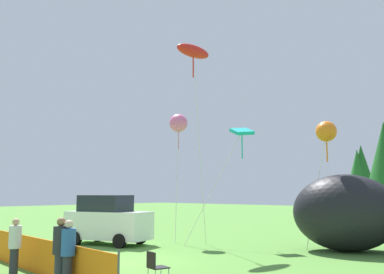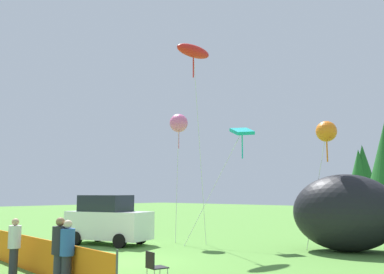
{
  "view_description": "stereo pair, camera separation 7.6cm",
  "coord_description": "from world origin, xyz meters",
  "px_view_note": "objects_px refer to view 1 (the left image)",
  "views": [
    {
      "loc": [
        11.96,
        -9.59,
        2.4
      ],
      "look_at": [
        -0.21,
        4.03,
        4.76
      ],
      "focal_mm": 40.0,
      "sensor_mm": 36.0,
      "label": 1
    },
    {
      "loc": [
        12.02,
        -9.54,
        2.4
      ],
      "look_at": [
        -0.21,
        4.03,
        4.76
      ],
      "focal_mm": 40.0,
      "sensor_mm": 36.0,
      "label": 2
    }
  ],
  "objects_px": {
    "kite_orange_flower": "(326,132)",
    "kite_teal_diamond": "(241,133)",
    "folding_chair": "(155,265)",
    "kite_pink_octopus": "(178,123)",
    "spectator_in_white_shirt": "(68,251)",
    "parked_car": "(108,220)",
    "spectator_in_yellow_shirt": "(15,244)",
    "kite_red_lizard": "(193,52)",
    "spectator_in_grey_shirt": "(60,249)",
    "inflatable_cat": "(371,216)"
  },
  "relations": [
    {
      "from": "kite_orange_flower",
      "to": "kite_teal_diamond",
      "type": "relative_size",
      "value": 0.98
    },
    {
      "from": "folding_chair",
      "to": "kite_pink_octopus",
      "type": "distance_m",
      "value": 11.25
    },
    {
      "from": "spectator_in_white_shirt",
      "to": "kite_orange_flower",
      "type": "height_order",
      "value": "kite_orange_flower"
    },
    {
      "from": "spectator_in_white_shirt",
      "to": "kite_pink_octopus",
      "type": "relative_size",
      "value": 0.27
    },
    {
      "from": "parked_car",
      "to": "kite_pink_octopus",
      "type": "distance_m",
      "value": 5.88
    },
    {
      "from": "spectator_in_white_shirt",
      "to": "kite_teal_diamond",
      "type": "xyz_separation_m",
      "value": [
        -1.94,
        10.39,
        4.25
      ]
    },
    {
      "from": "spectator_in_yellow_shirt",
      "to": "kite_pink_octopus",
      "type": "bearing_deg",
      "value": 104.37
    },
    {
      "from": "folding_chair",
      "to": "kite_red_lizard",
      "type": "relative_size",
      "value": 0.09
    },
    {
      "from": "folding_chair",
      "to": "kite_red_lizard",
      "type": "height_order",
      "value": "kite_red_lizard"
    },
    {
      "from": "folding_chair",
      "to": "kite_orange_flower",
      "type": "height_order",
      "value": "kite_orange_flower"
    },
    {
      "from": "parked_car",
      "to": "spectator_in_grey_shirt",
      "type": "distance_m",
      "value": 9.02
    },
    {
      "from": "parked_car",
      "to": "folding_chair",
      "type": "xyz_separation_m",
      "value": [
        7.99,
        -4.51,
        -0.58
      ]
    },
    {
      "from": "parked_car",
      "to": "spectator_in_white_shirt",
      "type": "xyz_separation_m",
      "value": [
        6.63,
        -6.25,
        -0.17
      ]
    },
    {
      "from": "spectator_in_white_shirt",
      "to": "kite_red_lizard",
      "type": "height_order",
      "value": "kite_red_lizard"
    },
    {
      "from": "spectator_in_yellow_shirt",
      "to": "folding_chair",
      "type": "bearing_deg",
      "value": 24.94
    },
    {
      "from": "parked_car",
      "to": "kite_pink_octopus",
      "type": "bearing_deg",
      "value": 46.6
    },
    {
      "from": "kite_pink_octopus",
      "to": "folding_chair",
      "type": "bearing_deg",
      "value": -49.78
    },
    {
      "from": "parked_car",
      "to": "spectator_in_grey_shirt",
      "type": "relative_size",
      "value": 2.42
    },
    {
      "from": "spectator_in_yellow_shirt",
      "to": "kite_orange_flower",
      "type": "bearing_deg",
      "value": 67.82
    },
    {
      "from": "spectator_in_yellow_shirt",
      "to": "kite_teal_diamond",
      "type": "relative_size",
      "value": 0.3
    },
    {
      "from": "kite_teal_diamond",
      "to": "inflatable_cat",
      "type": "bearing_deg",
      "value": 13.99
    },
    {
      "from": "kite_orange_flower",
      "to": "kite_teal_diamond",
      "type": "xyz_separation_m",
      "value": [
        -3.9,
        -0.73,
        0.22
      ]
    },
    {
      "from": "spectator_in_yellow_shirt",
      "to": "kite_orange_flower",
      "type": "relative_size",
      "value": 0.3
    },
    {
      "from": "inflatable_cat",
      "to": "kite_teal_diamond",
      "type": "height_order",
      "value": "kite_teal_diamond"
    },
    {
      "from": "inflatable_cat",
      "to": "spectator_in_white_shirt",
      "type": "distance_m",
      "value": 12.23
    },
    {
      "from": "folding_chair",
      "to": "spectator_in_white_shirt",
      "type": "bearing_deg",
      "value": 155.46
    },
    {
      "from": "kite_pink_octopus",
      "to": "kite_orange_flower",
      "type": "xyz_separation_m",
      "value": [
        6.99,
        1.81,
        -0.9
      ]
    },
    {
      "from": "parked_car",
      "to": "kite_pink_octopus",
      "type": "xyz_separation_m",
      "value": [
        1.6,
        3.05,
        4.76
      ]
    },
    {
      "from": "kite_teal_diamond",
      "to": "kite_red_lizard",
      "type": "bearing_deg",
      "value": -133.74
    },
    {
      "from": "folding_chair",
      "to": "inflatable_cat",
      "type": "relative_size",
      "value": 0.13
    },
    {
      "from": "spectator_in_yellow_shirt",
      "to": "spectator_in_white_shirt",
      "type": "height_order",
      "value": "spectator_in_white_shirt"
    },
    {
      "from": "kite_pink_octopus",
      "to": "kite_teal_diamond",
      "type": "relative_size",
      "value": 1.14
    },
    {
      "from": "parked_car",
      "to": "kite_teal_diamond",
      "type": "bearing_deg",
      "value": 25.61
    },
    {
      "from": "parked_car",
      "to": "spectator_in_grey_shirt",
      "type": "xyz_separation_m",
      "value": [
        6.41,
        -6.34,
        -0.13
      ]
    },
    {
      "from": "spectator_in_white_shirt",
      "to": "spectator_in_grey_shirt",
      "type": "relative_size",
      "value": 0.97
    },
    {
      "from": "kite_orange_flower",
      "to": "kite_teal_diamond",
      "type": "height_order",
      "value": "kite_teal_diamond"
    },
    {
      "from": "parked_car",
      "to": "kite_red_lizard",
      "type": "height_order",
      "value": "kite_red_lizard"
    },
    {
      "from": "kite_teal_diamond",
      "to": "folding_chair",
      "type": "bearing_deg",
      "value": -69.08
    },
    {
      "from": "kite_orange_flower",
      "to": "kite_red_lizard",
      "type": "height_order",
      "value": "kite_red_lizard"
    },
    {
      "from": "parked_car",
      "to": "folding_chair",
      "type": "bearing_deg",
      "value": -45.24
    },
    {
      "from": "spectator_in_yellow_shirt",
      "to": "kite_red_lizard",
      "type": "relative_size",
      "value": 0.17
    },
    {
      "from": "spectator_in_yellow_shirt",
      "to": "kite_red_lizard",
      "type": "bearing_deg",
      "value": 95.82
    },
    {
      "from": "kite_pink_octopus",
      "to": "spectator_in_yellow_shirt",
      "type": "bearing_deg",
      "value": -75.63
    },
    {
      "from": "inflatable_cat",
      "to": "spectator_in_grey_shirt",
      "type": "bearing_deg",
      "value": -131.94
    },
    {
      "from": "spectator_in_grey_shirt",
      "to": "spectator_in_yellow_shirt",
      "type": "bearing_deg",
      "value": -179.44
    },
    {
      "from": "kite_pink_octopus",
      "to": "kite_red_lizard",
      "type": "bearing_deg",
      "value": -20.67
    },
    {
      "from": "spectator_in_yellow_shirt",
      "to": "spectator_in_white_shirt",
      "type": "bearing_deg",
      "value": 2.46
    },
    {
      "from": "kite_pink_octopus",
      "to": "kite_red_lizard",
      "type": "distance_m",
      "value": 3.64
    },
    {
      "from": "inflatable_cat",
      "to": "spectator_in_white_shirt",
      "type": "relative_size",
      "value": 4.0
    },
    {
      "from": "kite_red_lizard",
      "to": "kite_orange_flower",
      "type": "bearing_deg",
      "value": 23.49
    }
  ]
}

